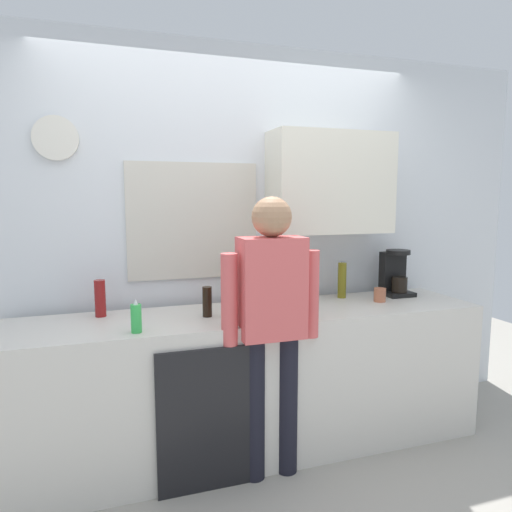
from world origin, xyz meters
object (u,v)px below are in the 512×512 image
bottle_dark_sauce (207,302)px  cup_terracotta_mug (380,295)px  coffee_maker (395,275)px  person_at_sink (271,315)px  dish_soap (136,318)px  potted_plant (248,286)px  bottle_red_vinegar (100,298)px  bottle_olive_oil (342,280)px

bottle_dark_sauce → cup_terracotta_mug: (1.20, 0.02, -0.04)m
coffee_maker → person_at_sink: 1.22m
cup_terracotta_mug → dish_soap: 1.64m
coffee_maker → potted_plant: coffee_maker is taller
person_at_sink → bottle_red_vinegar: bearing=161.3°
dish_soap → person_at_sink: bearing=-7.0°
bottle_olive_oil → cup_terracotta_mug: 0.28m
coffee_maker → cup_terracotta_mug: bearing=-144.9°
dish_soap → bottle_dark_sauce: bearing=25.4°
cup_terracotta_mug → dish_soap: size_ratio=0.51×
dish_soap → bottle_olive_oil: bearing=16.0°
dish_soap → bottle_red_vinegar: bearing=114.2°
bottle_olive_oil → cup_terracotta_mug: (0.19, -0.19, -0.08)m
bottle_red_vinegar → dish_soap: (0.18, -0.40, -0.03)m
cup_terracotta_mug → potted_plant: 0.91m
coffee_maker → bottle_dark_sauce: coffee_maker is taller
bottle_red_vinegar → person_at_sink: person_at_sink is taller
bottle_olive_oil → cup_terracotta_mug: bearing=-45.6°
bottle_olive_oil → bottle_red_vinegar: (-1.61, -0.01, -0.02)m
bottle_olive_oil → bottle_red_vinegar: bottle_olive_oil is taller
coffee_maker → dish_soap: 1.89m
bottle_red_vinegar → person_at_sink: size_ratio=0.14×
bottle_red_vinegar → bottle_dark_sauce: bearing=-18.6°
bottle_dark_sauce → dish_soap: size_ratio=1.00×
person_at_sink → cup_terracotta_mug: bearing=28.9°
potted_plant → person_at_sink: (-0.01, -0.48, -0.07)m
coffee_maker → bottle_dark_sauce: (-1.43, -0.18, -0.06)m
potted_plant → dish_soap: size_ratio=1.28×
coffee_maker → potted_plant: (-1.12, 0.01, -0.01)m
bottle_red_vinegar → bottle_dark_sauce: (0.60, -0.20, -0.02)m
bottle_olive_oil → bottle_dark_sauce: 1.03m
bottle_red_vinegar → coffee_maker: bearing=-0.6°
cup_terracotta_mug → person_at_sink: bearing=-161.0°
potted_plant → dish_soap: bearing=-151.9°
coffee_maker → bottle_olive_oil: bearing=176.0°
bottle_red_vinegar → cup_terracotta_mug: bearing=-5.8°
bottle_olive_oil → potted_plant: bottle_olive_oil is taller
cup_terracotta_mug → potted_plant: bearing=169.2°
bottle_olive_oil → person_at_sink: bearing=-145.0°
bottle_dark_sauce → person_at_sink: 0.42m
potted_plant → dish_soap: 0.83m
bottle_olive_oil → dish_soap: (-1.43, -0.41, -0.05)m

